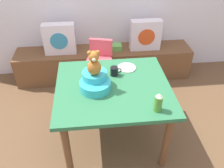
{
  "coord_description": "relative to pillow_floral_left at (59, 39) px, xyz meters",
  "views": [
    {
      "loc": [
        -0.2,
        -1.83,
        2.14
      ],
      "look_at": [
        0.0,
        0.1,
        0.69
      ],
      "focal_mm": 37.68,
      "sensor_mm": 36.0,
      "label": 1
    }
  ],
  "objects": [
    {
      "name": "ground_plane",
      "position": [
        0.62,
        -1.24,
        -0.68
      ],
      "size": [
        8.0,
        8.0,
        0.0
      ],
      "primitive_type": "plane",
      "color": "brown"
    },
    {
      "name": "window_bench",
      "position": [
        0.62,
        0.02,
        -0.45
      ],
      "size": [
        2.6,
        0.44,
        0.46
      ],
      "primitive_type": "cube",
      "color": "brown",
      "rests_on": "ground_plane"
    },
    {
      "name": "pillow_floral_left",
      "position": [
        0.0,
        0.0,
        0.0
      ],
      "size": [
        0.44,
        0.15,
        0.44
      ],
      "color": "silver",
      "rests_on": "window_bench"
    },
    {
      "name": "pillow_floral_right",
      "position": [
        1.22,
        0.0,
        0.0
      ],
      "size": [
        0.44,
        0.15,
        0.44
      ],
      "color": "silver",
      "rests_on": "window_bench"
    },
    {
      "name": "book_stack",
      "position": [
        0.78,
        0.02,
        -0.18
      ],
      "size": [
        0.2,
        0.14,
        0.08
      ],
      "primitive_type": "cube",
      "color": "#62B24F",
      "rests_on": "window_bench"
    },
    {
      "name": "dining_table",
      "position": [
        0.62,
        -1.24,
        -0.05
      ],
      "size": [
        1.12,
        1.02,
        0.74
      ],
      "color": "#2D7247",
      "rests_on": "ground_plane"
    },
    {
      "name": "highchair",
      "position": [
        0.53,
        -0.42,
        -0.16
      ],
      "size": [
        0.4,
        0.5,
        0.79
      ],
      "color": "#D84C59",
      "rests_on": "ground_plane"
    },
    {
      "name": "infant_seat_teal",
      "position": [
        0.45,
        -1.25,
        0.13
      ],
      "size": [
        0.3,
        0.33,
        0.16
      ],
      "color": "#31AFBE",
      "rests_on": "dining_table"
    },
    {
      "name": "teddy_bear",
      "position": [
        0.45,
        -1.25,
        0.34
      ],
      "size": [
        0.13,
        0.12,
        0.25
      ],
      "color": "#AF6828",
      "rests_on": "infant_seat_teal"
    },
    {
      "name": "ketchup_bottle",
      "position": [
        0.96,
        -1.62,
        0.15
      ],
      "size": [
        0.07,
        0.07,
        0.18
      ],
      "color": "#4C8C33",
      "rests_on": "dining_table"
    },
    {
      "name": "coffee_mug",
      "position": [
        0.66,
        -1.05,
        0.11
      ],
      "size": [
        0.12,
        0.08,
        0.09
      ],
      "color": "black",
      "rests_on": "dining_table"
    },
    {
      "name": "dinner_plate_near",
      "position": [
        0.8,
        -0.93,
        0.07
      ],
      "size": [
        0.2,
        0.2,
        0.01
      ],
      "primitive_type": "cylinder",
      "color": "white",
      "rests_on": "dining_table"
    }
  ]
}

